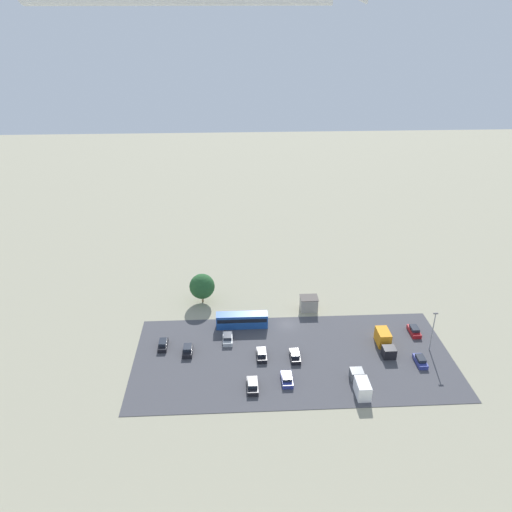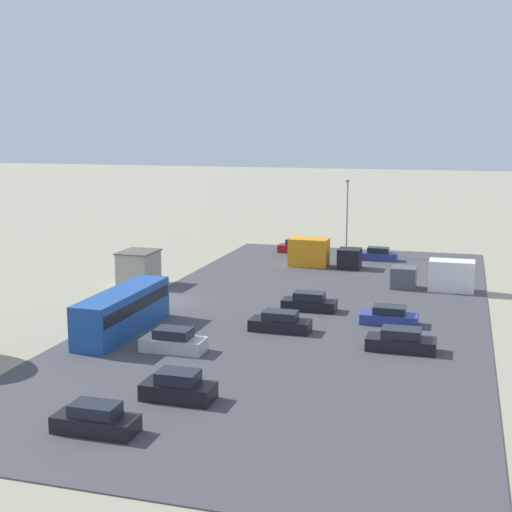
# 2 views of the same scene
# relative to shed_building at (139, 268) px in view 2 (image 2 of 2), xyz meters

# --- Properties ---
(ground_plane) EXTENTS (400.00, 400.00, 0.00)m
(ground_plane) POSITION_rel_shed_building_xyz_m (5.66, 5.89, -1.63)
(ground_plane) COLOR gray
(parking_lot_surface) EXTENTS (62.62, 29.11, 0.08)m
(parking_lot_surface) POSITION_rel_shed_building_xyz_m (5.66, 17.63, -1.59)
(parking_lot_surface) COLOR #424247
(parking_lot_surface) RESTS_ON ground
(shed_building) EXTENTS (4.06, 3.31, 3.25)m
(shed_building) POSITION_rel_shed_building_xyz_m (0.00, 0.00, 0.00)
(shed_building) COLOR #9E998E
(shed_building) RESTS_ON ground
(bus) EXTENTS (11.07, 2.59, 3.15)m
(bus) POSITION_rel_shed_building_xyz_m (15.45, 6.15, 0.14)
(bus) COLOR #1E4C9E
(bus) RESTS_ON ground
(parked_car_0) EXTENTS (1.82, 4.43, 1.52)m
(parked_car_0) POSITION_rel_shed_building_xyz_m (5.35, 17.95, -0.92)
(parked_car_0) COLOR black
(parked_car_0) RESTS_ON ground
(parked_car_1) EXTENTS (1.98, 4.32, 1.59)m
(parked_car_1) POSITION_rel_shed_building_xyz_m (18.57, 11.44, -0.89)
(parked_car_1) COLOR #ADB2B7
(parked_car_1) RESTS_ON ground
(parked_car_2) EXTENTS (1.97, 4.33, 1.42)m
(parked_car_2) POSITION_rel_shed_building_xyz_m (7.69, 24.72, -0.96)
(parked_car_2) COLOR navy
(parked_car_2) RESTS_ON ground
(parked_car_3) EXTENTS (1.90, 4.06, 1.66)m
(parked_car_3) POSITION_rel_shed_building_xyz_m (26.54, 15.08, -0.86)
(parked_car_3) COLOR black
(parked_car_3) RESTS_ON ground
(parked_car_4) EXTENTS (1.99, 4.65, 1.55)m
(parked_car_4) POSITION_rel_shed_building_xyz_m (14.11, 26.17, -0.91)
(parked_car_4) COLOR black
(parked_car_4) RESTS_ON ground
(parked_car_5) EXTENTS (1.88, 4.51, 1.50)m
(parked_car_5) POSITION_rel_shed_building_xyz_m (11.88, 17.15, -0.93)
(parked_car_5) COLOR black
(parked_car_5) RESTS_ON ground
(parked_car_6) EXTENTS (1.75, 4.24, 1.51)m
(parked_car_6) POSITION_rel_shed_building_xyz_m (31.70, 12.80, -0.92)
(parked_car_6) COLOR black
(parked_car_6) RESTS_ON ground
(parked_car_7) EXTENTS (1.82, 4.35, 1.59)m
(parked_car_7) POSITION_rel_shed_building_xyz_m (-20.93, 10.74, -0.89)
(parked_car_7) COLOR maroon
(parked_car_7) RESTS_ON ground
(parked_car_8) EXTENTS (1.75, 4.23, 1.48)m
(parked_car_8) POSITION_rel_shed_building_xyz_m (-18.72, 20.75, -0.94)
(parked_car_8) COLOR navy
(parked_car_8) RESTS_ON ground
(parked_truck_0) EXTENTS (2.33, 7.48, 2.85)m
(parked_truck_0) POSITION_rel_shed_building_xyz_m (-5.23, 27.80, -0.25)
(parked_truck_0) COLOR #4C5156
(parked_truck_0) RESTS_ON ground
(parked_truck_1) EXTENTS (2.46, 7.70, 3.02)m
(parked_truck_1) POSITION_rel_shed_building_xyz_m (-13.19, 15.17, -0.17)
(parked_truck_1) COLOR black
(parked_truck_1) RESTS_ON ground
(light_pole_lot_centre) EXTENTS (0.90, 0.28, 8.72)m
(light_pole_lot_centre) POSITION_rel_shed_building_xyz_m (-22.11, 16.56, 3.24)
(light_pole_lot_centre) COLOR gray
(light_pole_lot_centre) RESTS_ON ground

